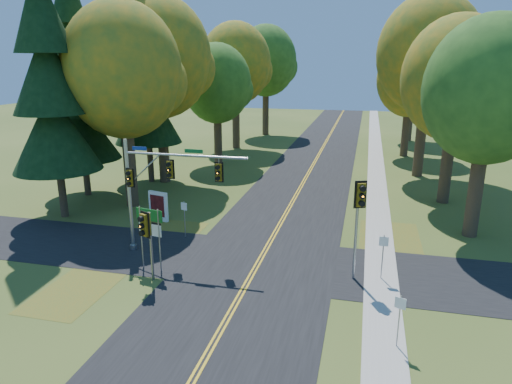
% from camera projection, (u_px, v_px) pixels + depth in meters
% --- Properties ---
extents(ground, '(160.00, 160.00, 0.00)m').
position_uv_depth(ground, '(249.00, 279.00, 22.09)').
color(ground, '#394D1B').
rests_on(ground, ground).
extents(road_main, '(8.00, 160.00, 0.02)m').
position_uv_depth(road_main, '(249.00, 279.00, 22.08)').
color(road_main, black).
rests_on(road_main, ground).
extents(road_cross, '(60.00, 6.00, 0.02)m').
position_uv_depth(road_cross, '(259.00, 262.00, 23.95)').
color(road_cross, black).
rests_on(road_cross, ground).
extents(centerline_left, '(0.10, 160.00, 0.01)m').
position_uv_depth(centerline_left, '(247.00, 278.00, 22.10)').
color(centerline_left, gold).
rests_on(centerline_left, road_main).
extents(centerline_right, '(0.10, 160.00, 0.01)m').
position_uv_depth(centerline_right, '(251.00, 279.00, 22.06)').
color(centerline_right, gold).
rests_on(centerline_right, road_main).
extents(sidewalk_east, '(1.60, 160.00, 0.06)m').
position_uv_depth(sidewalk_east, '(382.00, 293.00, 20.67)').
color(sidewalk_east, '#9E998E').
rests_on(sidewalk_east, ground).
extents(leaf_patch_w_near, '(4.00, 6.00, 0.00)m').
position_uv_depth(leaf_patch_w_near, '(161.00, 237.00, 27.30)').
color(leaf_patch_w_near, brown).
rests_on(leaf_patch_w_near, ground).
extents(leaf_patch_e, '(3.50, 8.00, 0.00)m').
position_uv_depth(leaf_patch_e, '(390.00, 245.00, 26.14)').
color(leaf_patch_e, brown).
rests_on(leaf_patch_e, ground).
extents(leaf_patch_w_far, '(3.00, 5.00, 0.00)m').
position_uv_depth(leaf_patch_w_far, '(76.00, 290.00, 20.99)').
color(leaf_patch_w_far, brown).
rests_on(leaf_patch_w_far, ground).
extents(tree_w_a, '(8.00, 8.00, 14.15)m').
position_uv_depth(tree_w_a, '(124.00, 71.00, 30.74)').
color(tree_w_a, '#38281C').
rests_on(tree_w_a, ground).
extents(tree_e_a, '(7.20, 7.20, 12.73)m').
position_uv_depth(tree_e_a, '(490.00, 91.00, 25.27)').
color(tree_e_a, '#38281C').
rests_on(tree_e_a, ground).
extents(tree_w_b, '(8.60, 8.60, 15.38)m').
position_uv_depth(tree_w_b, '(160.00, 58.00, 37.07)').
color(tree_w_b, '#38281C').
rests_on(tree_w_b, ground).
extents(tree_e_b, '(7.60, 7.60, 13.33)m').
position_uv_depth(tree_e_b, '(458.00, 80.00, 31.66)').
color(tree_e_b, '#38281C').
rests_on(tree_e_b, ground).
extents(tree_w_c, '(6.80, 6.80, 11.91)m').
position_uv_depth(tree_w_c, '(218.00, 84.00, 44.89)').
color(tree_w_c, '#38281C').
rests_on(tree_w_c, ground).
extents(tree_e_c, '(8.80, 8.80, 15.79)m').
position_uv_depth(tree_e_c, '(430.00, 55.00, 38.99)').
color(tree_e_c, '#38281C').
rests_on(tree_e_c, ground).
extents(tree_w_d, '(8.20, 8.20, 14.56)m').
position_uv_depth(tree_w_d, '(236.00, 64.00, 52.64)').
color(tree_w_d, '#38281C').
rests_on(tree_w_d, ground).
extents(tree_e_d, '(7.00, 7.00, 12.32)m').
position_uv_depth(tree_e_d, '(411.00, 80.00, 48.37)').
color(tree_e_d, '#38281C').
rests_on(tree_e_d, ground).
extents(tree_w_e, '(8.40, 8.40, 14.97)m').
position_uv_depth(tree_w_e, '(267.00, 61.00, 62.46)').
color(tree_w_e, '#38281C').
rests_on(tree_w_e, ground).
extents(tree_e_e, '(7.80, 7.80, 13.74)m').
position_uv_depth(tree_e_e, '(415.00, 69.00, 57.82)').
color(tree_e_e, '#38281C').
rests_on(tree_e_e, ground).
extents(pine_a, '(5.60, 5.60, 19.48)m').
position_uv_depth(pine_a, '(48.00, 77.00, 28.43)').
color(pine_a, '#38281C').
rests_on(pine_a, ground).
extents(pine_b, '(5.60, 5.60, 17.31)m').
position_uv_depth(pine_b, '(77.00, 89.00, 33.72)').
color(pine_b, '#38281C').
rests_on(pine_b, ground).
extents(pine_c, '(5.60, 5.60, 20.56)m').
position_uv_depth(pine_c, '(144.00, 67.00, 37.28)').
color(pine_c, '#38281C').
rests_on(pine_c, ground).
extents(traffic_mast, '(6.87, 0.61, 6.23)m').
position_uv_depth(traffic_mast, '(157.00, 182.00, 24.06)').
color(traffic_mast, '#9B9FA4').
rests_on(traffic_mast, ground).
extents(east_signal_pole, '(0.55, 0.66, 4.97)m').
position_uv_depth(east_signal_pole, '(359.00, 206.00, 20.92)').
color(east_signal_pole, '#9A9EA3').
rests_on(east_signal_pole, ground).
extents(ped_signal_pole, '(0.52, 0.64, 3.53)m').
position_uv_depth(ped_signal_pole, '(146.00, 230.00, 21.12)').
color(ped_signal_pole, gray).
rests_on(ped_signal_pole, ground).
extents(route_sign_cluster, '(1.51, 0.34, 3.29)m').
position_uv_depth(route_sign_cluster, '(150.00, 226.00, 22.49)').
color(route_sign_cluster, gray).
rests_on(route_sign_cluster, ground).
extents(info_kiosk, '(1.43, 0.53, 1.97)m').
position_uv_depth(info_kiosk, '(158.00, 206.00, 29.90)').
color(info_kiosk, white).
rests_on(info_kiosk, ground).
extents(reg_sign_e_north, '(0.44, 0.07, 2.28)m').
position_uv_depth(reg_sign_e_north, '(383.00, 249.00, 21.64)').
color(reg_sign_e_north, gray).
rests_on(reg_sign_e_north, ground).
extents(reg_sign_e_south, '(0.39, 0.17, 2.12)m').
position_uv_depth(reg_sign_e_south, '(400.00, 312.00, 16.43)').
color(reg_sign_e_south, gray).
rests_on(reg_sign_e_south, ground).
extents(reg_sign_w, '(0.42, 0.15, 2.23)m').
position_uv_depth(reg_sign_w, '(184.00, 213.00, 26.92)').
color(reg_sign_w, gray).
rests_on(reg_sign_w, ground).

